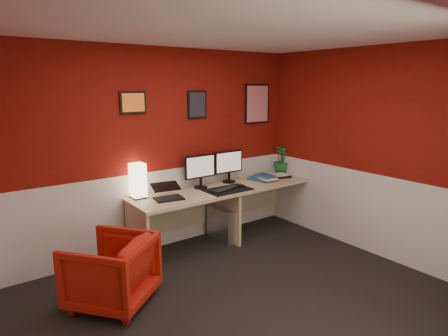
{
  "coord_description": "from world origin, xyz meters",
  "views": [
    {
      "loc": [
        -2.15,
        -2.53,
        2.05
      ],
      "look_at": [
        0.6,
        1.21,
        1.05
      ],
      "focal_mm": 31.0,
      "sensor_mm": 36.0,
      "label": 1
    }
  ],
  "objects_px": {
    "potted_plant": "(282,160)",
    "zen_tray": "(277,176)",
    "pc_tower": "(223,224)",
    "monitor_left": "(201,166)",
    "shoji_lamp": "(138,182)",
    "laptop": "(168,190)",
    "armchair": "(111,271)",
    "monitor_right": "(229,162)",
    "desk": "(226,214)"
  },
  "relations": [
    {
      "from": "monitor_left",
      "to": "monitor_right",
      "type": "distance_m",
      "value": 0.48
    },
    {
      "from": "monitor_left",
      "to": "desk",
      "type": "bearing_deg",
      "value": -31.5
    },
    {
      "from": "zen_tray",
      "to": "pc_tower",
      "type": "height_order",
      "value": "zen_tray"
    },
    {
      "from": "laptop",
      "to": "monitor_left",
      "type": "bearing_deg",
      "value": 29.26
    },
    {
      "from": "zen_tray",
      "to": "monitor_left",
      "type": "bearing_deg",
      "value": 172.91
    },
    {
      "from": "desk",
      "to": "zen_tray",
      "type": "bearing_deg",
      "value": 1.44
    },
    {
      "from": "zen_tray",
      "to": "pc_tower",
      "type": "relative_size",
      "value": 0.78
    },
    {
      "from": "desk",
      "to": "pc_tower",
      "type": "relative_size",
      "value": 5.78
    },
    {
      "from": "shoji_lamp",
      "to": "potted_plant",
      "type": "relative_size",
      "value": 0.96
    },
    {
      "from": "laptop",
      "to": "potted_plant",
      "type": "distance_m",
      "value": 2.06
    },
    {
      "from": "monitor_left",
      "to": "armchair",
      "type": "bearing_deg",
      "value": -153.07
    },
    {
      "from": "monitor_right",
      "to": "potted_plant",
      "type": "distance_m",
      "value": 0.99
    },
    {
      "from": "monitor_left",
      "to": "pc_tower",
      "type": "height_order",
      "value": "monitor_left"
    },
    {
      "from": "monitor_left",
      "to": "monitor_right",
      "type": "height_order",
      "value": "same"
    },
    {
      "from": "monitor_left",
      "to": "shoji_lamp",
      "type": "bearing_deg",
      "value": 176.36
    },
    {
      "from": "desk",
      "to": "zen_tray",
      "type": "height_order",
      "value": "zen_tray"
    },
    {
      "from": "laptop",
      "to": "pc_tower",
      "type": "bearing_deg",
      "value": 13.14
    },
    {
      "from": "shoji_lamp",
      "to": "laptop",
      "type": "bearing_deg",
      "value": -44.18
    },
    {
      "from": "potted_plant",
      "to": "laptop",
      "type": "bearing_deg",
      "value": -174.32
    },
    {
      "from": "shoji_lamp",
      "to": "monitor_right",
      "type": "distance_m",
      "value": 1.33
    },
    {
      "from": "desk",
      "to": "monitor_right",
      "type": "height_order",
      "value": "monitor_right"
    },
    {
      "from": "laptop",
      "to": "zen_tray",
      "type": "bearing_deg",
      "value": 11.7
    },
    {
      "from": "laptop",
      "to": "monitor_right",
      "type": "distance_m",
      "value": 1.1
    },
    {
      "from": "shoji_lamp",
      "to": "pc_tower",
      "type": "distance_m",
      "value": 1.31
    },
    {
      "from": "desk",
      "to": "shoji_lamp",
      "type": "height_order",
      "value": "shoji_lamp"
    },
    {
      "from": "desk",
      "to": "monitor_right",
      "type": "bearing_deg",
      "value": 45.99
    },
    {
      "from": "monitor_right",
      "to": "pc_tower",
      "type": "distance_m",
      "value": 0.85
    },
    {
      "from": "desk",
      "to": "monitor_right",
      "type": "distance_m",
      "value": 0.71
    },
    {
      "from": "shoji_lamp",
      "to": "laptop",
      "type": "xyz_separation_m",
      "value": [
        0.26,
        -0.26,
        -0.09
      ]
    },
    {
      "from": "laptop",
      "to": "pc_tower",
      "type": "xyz_separation_m",
      "value": [
        0.82,
        0.04,
        -0.61
      ]
    },
    {
      "from": "monitor_right",
      "to": "zen_tray",
      "type": "relative_size",
      "value": 1.66
    },
    {
      "from": "monitor_right",
      "to": "armchair",
      "type": "height_order",
      "value": "monitor_right"
    },
    {
      "from": "monitor_left",
      "to": "armchair",
      "type": "xyz_separation_m",
      "value": [
        -1.52,
        -0.77,
        -0.69
      ]
    },
    {
      "from": "zen_tray",
      "to": "potted_plant",
      "type": "distance_m",
      "value": 0.34
    },
    {
      "from": "pc_tower",
      "to": "monitor_left",
      "type": "bearing_deg",
      "value": 143.77
    },
    {
      "from": "shoji_lamp",
      "to": "monitor_right",
      "type": "height_order",
      "value": "monitor_right"
    },
    {
      "from": "monitor_right",
      "to": "armchair",
      "type": "xyz_separation_m",
      "value": [
        -2.0,
        -0.8,
        -0.69
      ]
    },
    {
      "from": "desk",
      "to": "armchair",
      "type": "relative_size",
      "value": 3.59
    },
    {
      "from": "potted_plant",
      "to": "zen_tray",
      "type": "bearing_deg",
      "value": -147.42
    },
    {
      "from": "monitor_right",
      "to": "pc_tower",
      "type": "height_order",
      "value": "monitor_right"
    },
    {
      "from": "pc_tower",
      "to": "potted_plant",
      "type": "bearing_deg",
      "value": 4.57
    },
    {
      "from": "pc_tower",
      "to": "shoji_lamp",
      "type": "bearing_deg",
      "value": 166.06
    },
    {
      "from": "zen_tray",
      "to": "shoji_lamp",
      "type": "bearing_deg",
      "value": 174.32
    },
    {
      "from": "zen_tray",
      "to": "potted_plant",
      "type": "relative_size",
      "value": 0.84
    },
    {
      "from": "monitor_right",
      "to": "laptop",
      "type": "bearing_deg",
      "value": -167.91
    },
    {
      "from": "pc_tower",
      "to": "armchair",
      "type": "distance_m",
      "value": 1.86
    },
    {
      "from": "desk",
      "to": "potted_plant",
      "type": "height_order",
      "value": "potted_plant"
    },
    {
      "from": "armchair",
      "to": "potted_plant",
      "type": "bearing_deg",
      "value": 155.79
    },
    {
      "from": "potted_plant",
      "to": "monitor_left",
      "type": "bearing_deg",
      "value": -179.95
    },
    {
      "from": "shoji_lamp",
      "to": "zen_tray",
      "type": "bearing_deg",
      "value": -5.68
    }
  ]
}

